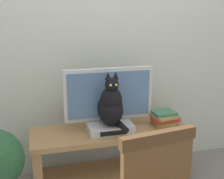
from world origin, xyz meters
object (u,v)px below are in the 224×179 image
tv_stand (111,147)px  tv (109,97)px  media_box (110,128)px  cat (111,105)px  book_stack (164,118)px

tv_stand → tv: size_ratio=1.76×
tv → media_box: bearing=-97.7°
cat → book_stack: bearing=4.5°
tv_stand → media_box: bearing=-106.9°
tv → cat: (-0.01, -0.12, -0.03)m
book_stack → cat: bearing=-175.5°
media_box → cat: (0.00, -0.02, 0.20)m
tv_stand → book_stack: (0.48, -0.02, 0.23)m
tv_stand → media_box: media_box is taller
tv_stand → book_stack: size_ratio=5.50×
media_box → tv_stand: bearing=73.1°
tv_stand → media_box: 0.20m
book_stack → tv: bearing=170.3°
cat → tv_stand: bearing=78.1°
tv → media_box: size_ratio=2.05×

